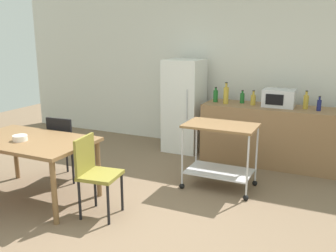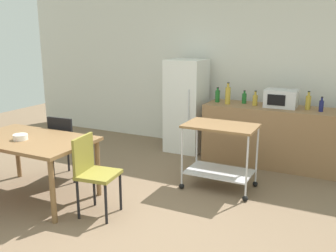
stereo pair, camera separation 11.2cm
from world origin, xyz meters
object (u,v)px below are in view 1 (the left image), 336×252
Objects in this scene: kitchen_cart at (220,145)px; bottle_soy_sauce at (306,101)px; microwave at (279,98)px; bottle_soda at (253,99)px; dining_table at (30,146)px; chair_black at (66,143)px; bottle_vinegar at (319,105)px; bottle_sparkling_water at (242,98)px; fruit_bowl at (20,138)px; bottle_wine at (226,95)px; chair_olive at (95,170)px; refrigerator at (184,106)px; bottle_olive_oil at (216,96)px.

bottle_soy_sauce is at bearing 54.52° from kitchen_cart.
kitchen_cart is 1.43m from microwave.
microwave reaches higher than bottle_soda.
dining_table is at bearing -138.43° from bottle_soy_sauce.
bottle_vinegar is at bearing -153.97° from chair_black.
bottle_soda is 1.07× the size of bottle_vinegar.
bottle_soy_sauce is (0.95, -0.06, 0.02)m from bottle_sparkling_water.
bottle_soy_sauce reaches higher than bottle_soda.
bottle_soy_sauce is at bearing 42.14° from fruit_bowl.
chair_olive is at bearing -106.64° from bottle_wine.
bottle_sparkling_water is at bearing -1.07° from refrigerator.
bottle_wine is at bearing -12.91° from refrigerator.
refrigerator is (0.90, 2.60, 0.10)m from dining_table.
bottle_soy_sauce is 0.20m from bottle_vinegar.
bottle_olive_oil is 1.05× the size of bottle_soda.
bottle_soda is at bearing -178.00° from bottle_soy_sauce.
bottle_olive_oil is (-0.47, 1.23, 0.43)m from kitchen_cart.
bottle_vinegar is (2.13, -0.15, 0.21)m from refrigerator.
chair_black is (-0.03, 0.65, -0.15)m from dining_table.
dining_table is at bearing 87.83° from chair_black.
bottle_sparkling_water is (0.22, 0.16, -0.05)m from bottle_wine.
chair_black is 2.84m from bottle_soda.
bottle_wine is 0.79m from microwave.
bottle_soda is at bearing 50.11° from dining_table.
kitchen_cart is (1.98, 0.62, 0.05)m from chair_black.
bottle_sparkling_water is 0.21m from bottle_soda.
chair_black is (-0.97, 0.68, 0.00)m from chair_olive.
kitchen_cart is at bearing -125.48° from bottle_soy_sauce.
bottle_sparkling_water is 0.95m from bottle_soy_sauce.
dining_table is 0.15m from fruit_bowl.
fruit_bowl is at bearing 86.83° from chair_olive.
fruit_bowl is (-0.95, -2.69, 0.01)m from refrigerator.
bottle_olive_oil is 1.16× the size of bottle_sparkling_water.
bottle_olive_oil reaches higher than dining_table.
bottle_soda reaches higher than kitchen_cart.
bottle_wine is at bearing -178.90° from bottle_vinegar.
chair_olive is 3.75× the size of bottle_olive_oil.
microwave is 2.76× the size of fruit_bowl.
bottle_sparkling_water reaches higher than chair_black.
kitchen_cart is (1.05, -1.32, -0.20)m from refrigerator.
bottle_vinegar is (3.05, 1.80, 0.47)m from chair_black.
bottle_soda is (2.09, 2.49, 0.32)m from dining_table.
bottle_soda is at bearing 83.91° from kitchen_cart.
chair_olive is at bearing -114.33° from bottle_soda.
refrigerator is 1.70m from kitchen_cart.
bottle_soda is (0.19, -0.09, 0.00)m from bottle_sparkling_water.
bottle_sparkling_water is at bearing 9.72° from bottle_olive_oil.
bottle_wine is at bearing -175.08° from bottle_soy_sauce.
bottle_soy_sauce is at bearing -2.28° from refrigerator.
microwave is at bearing 45.78° from dining_table.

